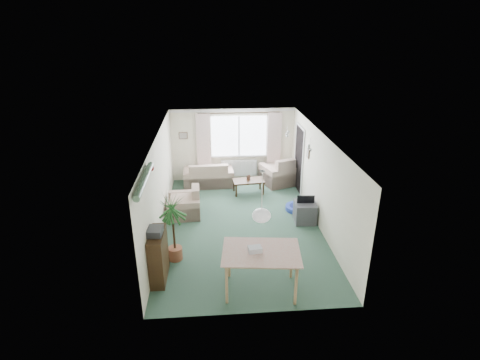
{
  "coord_description": "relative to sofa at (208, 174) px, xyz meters",
  "views": [
    {
      "loc": [
        -0.71,
        -8.55,
        4.81
      ],
      "look_at": [
        0.0,
        0.3,
        1.15
      ],
      "focal_mm": 28.0,
      "sensor_mm": 36.0,
      "label": 1
    }
  ],
  "objects": [
    {
      "name": "hifi_box",
      "position": [
        -1.02,
        -4.86,
        0.72
      ],
      "size": [
        0.31,
        0.37,
        0.14
      ],
      "primitive_type": "cube",
      "rotation": [
        0.0,
        0.0,
        -0.08
      ],
      "color": "#303034",
      "rests_on": "bookshelf"
    },
    {
      "name": "bauble_cluster_b",
      "position": [
        2.43,
        -3.05,
        1.82
      ],
      "size": [
        0.2,
        0.2,
        0.2
      ],
      "primitive_type": "sphere",
      "color": "silver"
    },
    {
      "name": "doorway",
      "position": [
        2.82,
        -0.55,
        0.6
      ],
      "size": [
        0.03,
        0.95,
        2.0
      ],
      "primitive_type": "cube",
      "color": "black"
    },
    {
      "name": "pet_bed",
      "position": [
        2.48,
        -2.0,
        -0.33
      ],
      "size": [
        0.85,
        0.85,
        0.13
      ],
      "primitive_type": "cylinder",
      "rotation": [
        0.0,
        0.0,
        0.41
      ],
      "color": "navy",
      "rests_on": "ground"
    },
    {
      "name": "tinsel_garland",
      "position": [
        -1.09,
        -5.05,
        1.88
      ],
      "size": [
        1.6,
        1.6,
        0.12
      ],
      "primitive_type": "cylinder",
      "color": "#196626"
    },
    {
      "name": "dining_table",
      "position": [
        1.0,
        -5.35,
        0.03
      ],
      "size": [
        1.46,
        1.06,
        0.86
      ],
      "primitive_type": "cube",
      "rotation": [
        0.0,
        0.0,
        -0.11
      ],
      "color": "tan",
      "rests_on": "ground"
    },
    {
      "name": "pendant_lamp",
      "position": [
        1.03,
        -5.05,
        1.08
      ],
      "size": [
        0.36,
        0.36,
        0.36
      ],
      "primitive_type": "sphere",
      "color": "white"
    },
    {
      "name": "sofa",
      "position": [
        0.0,
        0.0,
        0.0
      ],
      "size": [
        1.63,
        0.91,
        0.79
      ],
      "primitive_type": "cube",
      "rotation": [
        0.0,
        0.0,
        3.19
      ],
      "color": "beige",
      "rests_on": "ground"
    },
    {
      "name": "bookshelf",
      "position": [
        -1.01,
        -4.82,
        0.13
      ],
      "size": [
        0.3,
        0.86,
        1.05
      ],
      "primitive_type": "cube",
      "rotation": [
        0.0,
        0.0,
        -0.02
      ],
      "color": "black",
      "rests_on": "ground"
    },
    {
      "name": "coffee_table",
      "position": [
        1.23,
        -0.72,
        -0.19
      ],
      "size": [
        0.99,
        0.61,
        0.42
      ],
      "primitive_type": "cube",
      "rotation": [
        0.0,
        0.0,
        0.1
      ],
      "color": "black",
      "rests_on": "ground"
    },
    {
      "name": "radiator",
      "position": [
        1.03,
        0.44,
        0.0
      ],
      "size": [
        1.2,
        0.1,
        0.55
      ],
      "primitive_type": "cube",
      "color": "white"
    },
    {
      "name": "wall_picture_back",
      "position": [
        -0.77,
        0.48,
        1.15
      ],
      "size": [
        0.28,
        0.03,
        0.22
      ],
      "primitive_type": "cube",
      "color": "brown"
    },
    {
      "name": "photo_frame",
      "position": [
        1.23,
        -0.7,
        0.11
      ],
      "size": [
        0.12,
        0.07,
        0.16
      ],
      "primitive_type": "cube",
      "rotation": [
        0.0,
        0.0,
        0.43
      ],
      "color": "brown",
      "rests_on": "coffee_table"
    },
    {
      "name": "curtain_rod",
      "position": [
        1.03,
        0.4,
        1.87
      ],
      "size": [
        2.6,
        0.03,
        0.03
      ],
      "primitive_type": "cube",
      "color": "black"
    },
    {
      "name": "curtain_left",
      "position": [
        -0.12,
        0.38,
        0.87
      ],
      "size": [
        0.45,
        0.08,
        2.0
      ],
      "primitive_type": "cube",
      "color": "beige"
    },
    {
      "name": "window",
      "position": [
        1.03,
        0.48,
        1.1
      ],
      "size": [
        1.8,
        0.03,
        1.3
      ],
      "primitive_type": "cube",
      "color": "white"
    },
    {
      "name": "wall_picture_right",
      "position": [
        2.81,
        -1.55,
        1.15
      ],
      "size": [
        0.03,
        0.24,
        0.3
      ],
      "primitive_type": "cube",
      "color": "brown"
    },
    {
      "name": "curtain_right",
      "position": [
        2.18,
        0.38,
        0.87
      ],
      "size": [
        0.45,
        0.08,
        2.0
      ],
      "primitive_type": "cube",
      "color": "beige"
    },
    {
      "name": "houseplant",
      "position": [
        -0.75,
        -4.16,
        0.39
      ],
      "size": [
        0.89,
        0.89,
        1.57
      ],
      "primitive_type": "cylinder",
      "rotation": [
        0.0,
        0.0,
        -0.43
      ],
      "color": "#205E26",
      "rests_on": "ground"
    },
    {
      "name": "armchair_corner",
      "position": [
        2.31,
        -0.02,
        0.07
      ],
      "size": [
        1.3,
        1.27,
        0.93
      ],
      "primitive_type": "cube",
      "rotation": [
        0.0,
        0.0,
        3.48
      ],
      "color": "beige",
      "rests_on": "ground"
    },
    {
      "name": "ground",
      "position": [
        0.83,
        -2.75,
        -0.4
      ],
      "size": [
        6.5,
        6.5,
        0.0
      ],
      "primitive_type": "plane",
      "color": "#30503F"
    },
    {
      "name": "bauble_cluster_a",
      "position": [
        2.13,
        -1.85,
        1.82
      ],
      "size": [
        0.2,
        0.2,
        0.2
      ],
      "primitive_type": "sphere",
      "color": "silver"
    },
    {
      "name": "tv_cube",
      "position": [
        2.53,
        -2.67,
        -0.13
      ],
      "size": [
        0.58,
        0.63,
        0.54
      ],
      "primitive_type": "cube",
      "rotation": [
        0.0,
        0.0,
        -0.06
      ],
      "color": "#333338",
      "rests_on": "ground"
    },
    {
      "name": "gift_box",
      "position": [
        0.88,
        -5.34,
        0.52
      ],
      "size": [
        0.27,
        0.21,
        0.12
      ],
      "primitive_type": "cube",
      "rotation": [
        0.0,
        0.0,
        0.12
      ],
      "color": "silver",
      "rests_on": "dining_table"
    },
    {
      "name": "armchair_left",
      "position": [
        -0.67,
        -2.05,
        0.01
      ],
      "size": [
        0.89,
        0.94,
        0.81
      ],
      "primitive_type": "cube",
      "rotation": [
        0.0,
        0.0,
        -1.54
      ],
      "color": "#C8B197",
      "rests_on": "ground"
    }
  ]
}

